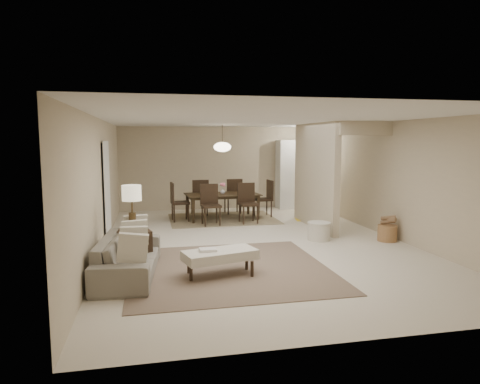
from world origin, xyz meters
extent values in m
plane|color=beige|center=(0.00, 0.00, 0.00)|extent=(9.00, 9.00, 0.00)
plane|color=white|center=(0.00, 0.00, 2.50)|extent=(9.00, 9.00, 0.00)
plane|color=#C6B696|center=(0.00, 4.50, 1.25)|extent=(6.00, 0.00, 6.00)
plane|color=#C6B696|center=(-3.00, 0.00, 1.25)|extent=(0.00, 9.00, 9.00)
plane|color=#C6B696|center=(3.00, 0.00, 1.25)|extent=(0.00, 9.00, 9.00)
cube|color=#C6B696|center=(1.80, 1.25, 1.25)|extent=(0.15, 2.50, 2.50)
cube|color=black|center=(-2.97, 0.60, 1.02)|extent=(0.04, 0.90, 2.04)
cube|color=silver|center=(2.35, 4.15, 1.05)|extent=(1.20, 0.55, 2.10)
cylinder|color=white|center=(2.30, 3.20, 2.46)|extent=(0.44, 0.44, 0.05)
cube|color=brown|center=(-0.86, -1.73, 0.01)|extent=(3.20, 3.20, 0.01)
imported|color=gray|center=(-2.45, -1.73, 0.30)|extent=(2.16, 1.02, 0.61)
cube|color=beige|center=(-1.06, -2.03, 0.33)|extent=(1.22, 0.78, 0.15)
cylinder|color=black|center=(-1.53, -2.22, 0.13)|extent=(0.05, 0.05, 0.25)
cylinder|color=black|center=(-0.60, -2.22, 0.13)|extent=(0.05, 0.05, 0.25)
cylinder|color=black|center=(-1.53, -1.85, 0.13)|extent=(0.05, 0.05, 0.25)
cylinder|color=black|center=(-0.60, -1.85, 0.13)|extent=(0.05, 0.05, 0.25)
cube|color=black|center=(-2.40, -1.13, 0.30)|extent=(0.65, 0.65, 0.59)
cylinder|color=#4B3A20|center=(-2.40, -1.13, 0.74)|extent=(0.12, 0.12, 0.30)
cylinder|color=#4B3A20|center=(-2.40, -1.13, 1.02)|extent=(0.03, 0.03, 0.26)
cylinder|color=#F5EAC3|center=(-2.40, -1.13, 1.22)|extent=(0.32, 0.32, 0.26)
cylinder|color=beige|center=(1.37, -0.10, 0.19)|extent=(0.48, 0.48, 0.38)
cylinder|color=brown|center=(2.73, -0.48, 0.17)|extent=(0.40, 0.40, 0.34)
cube|color=#7A694C|center=(-0.21, 2.72, 0.01)|extent=(2.80, 2.10, 0.01)
imported|color=black|center=(-0.21, 2.72, 0.34)|extent=(2.00, 1.22, 0.68)
imported|color=silver|center=(-0.21, 2.72, 0.75)|extent=(0.14, 0.14, 0.14)
cube|color=yellow|center=(2.08, 2.14, 0.01)|extent=(0.91, 0.66, 0.01)
cylinder|color=#4B3A20|center=(-0.21, 2.72, 2.25)|extent=(0.02, 0.02, 0.50)
ellipsoid|color=#FFEAC6|center=(-0.21, 2.72, 1.92)|extent=(0.46, 0.46, 0.25)
camera|label=1|loc=(-2.10, -8.40, 2.09)|focal=32.00mm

